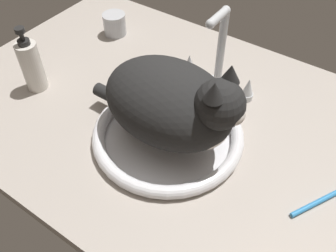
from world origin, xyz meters
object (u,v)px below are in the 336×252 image
Objects in this scene: faucet at (219,60)px; soap_pump_bottle at (31,65)px; cat at (174,104)px; metal_jar at (115,24)px; toothbrush at (331,195)px; sink_basin at (168,134)px.

faucet reaches higher than soap_pump_bottle.
faucet is 1.30× the size of soap_pump_bottle.
cat is 48.82cm from metal_jar.
soap_pump_bottle is 75.25cm from toothbrush.
faucet is at bearing -6.89° from metal_jar.
cat is 40.72cm from soap_pump_bottle.
metal_jar reaches higher than toothbrush.
metal_jar is at bearing 89.71° from soap_pump_bottle.
sink_basin is at bearing 6.78° from soap_pump_bottle.
cat is 2.15× the size of soap_pump_bottle.
metal_jar is 77.14cm from toothbrush.
faucet reaches higher than sink_basin.
metal_jar is at bearing 145.24° from sink_basin.
sink_basin is 46.79cm from metal_jar.
cat is at bearing -33.66° from metal_jar.
soap_pump_bottle is (-40.19, -4.58, -4.66)cm from cat.
sink_basin is at bearing -171.25° from toothbrush.
cat is (1.63, -22.02, 3.05)cm from faucet.
faucet is 40.16cm from toothbrush.
cat is (1.63, -0.01, 10.37)cm from sink_basin.
sink_basin is 36.15cm from toothbrush.
soap_pump_bottle is at bearing -172.27° from toothbrush.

